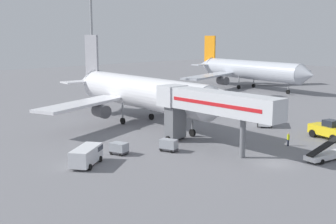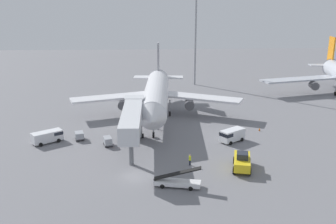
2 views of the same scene
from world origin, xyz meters
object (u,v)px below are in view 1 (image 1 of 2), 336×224
Objects in this scene: ground_crew_worker_foreground at (288,139)px; service_van_outer_right at (87,155)px; baggage_cart_mid_left at (169,145)px; safety_cone_alpha at (260,114)px; apron_light_mast at (91,4)px; pushback_tug at (329,130)px; jet_bridge at (208,104)px; airplane_background at (248,70)px; service_van_mid_center at (265,118)px; belt_loader_truck at (328,154)px; ground_crew_worker_midground at (175,124)px; airplane_at_gate at (139,92)px; baggage_cart_near_right at (119,148)px.

service_van_outer_right is at bearing 155.31° from ground_crew_worker_foreground.
service_van_outer_right is at bearing 168.67° from baggage_cart_mid_left.
apron_light_mast reaches higher than safety_cone_alpha.
jet_bridge is at bearing 153.51° from pushback_tug.
airplane_background is at bearing 22.87° from service_van_outer_right.
service_van_mid_center reaches higher than service_van_outer_right.
ground_crew_worker_midground is (-1.85, 23.80, 0.23)m from belt_loader_truck.
ground_crew_worker_foreground is at bearing -80.07° from airplane_at_gate.
airplane_at_gate is 21.35× the size of ground_crew_worker_midground.
pushback_tug is 2.54× the size of baggage_cart_near_right.
belt_loader_truck is at bearing -39.58° from service_van_outer_right.
belt_loader_truck is at bearing -49.25° from baggage_cart_near_right.
airplane_at_gate is 22.94m from safety_cone_alpha.
airplane_background is (49.34, 47.83, 4.35)m from belt_loader_truck.
jet_bridge reaches higher than pushback_tug.
pushback_tug reaches higher than baggage_cart_near_right.
ground_crew_worker_foreground is (13.40, -8.95, 0.09)m from baggage_cart_mid_left.
ground_crew_worker_foreground is (2.51, 6.78, 0.18)m from belt_loader_truck.
pushback_tug is at bearing -22.14° from service_van_outer_right.
service_van_outer_right is 9.33× the size of safety_cone_alpha.
service_van_mid_center is at bearing -2.66° from service_van_outer_right.
safety_cone_alpha is (39.55, 4.01, -0.91)m from service_van_outer_right.
baggage_cart_mid_left is 68.38m from airplane_background.
jet_bridge is at bearing -160.20° from safety_cone_alpha.
pushback_tug is at bearing -27.14° from baggage_cart_mid_left.
airplane_background is at bearing 25.15° from ground_crew_worker_midground.
pushback_tug is 0.13× the size of airplane_background.
belt_loader_truck is 68.77m from apron_light_mast.
ground_crew_worker_foreground is (18.83, -12.15, 0.14)m from baggage_cart_near_right.
airplane_at_gate is at bearing 129.43° from service_van_mid_center.
apron_light_mast is at bearing 66.32° from baggage_cart_mid_left.
belt_loader_truck is at bearing -64.29° from jet_bridge.
ground_crew_worker_foreground is (-7.62, 1.82, -0.34)m from pushback_tug.
service_van_outer_right is 2.33× the size of baggage_cart_near_right.
belt_loader_truck is 19.81m from service_van_mid_center.
service_van_outer_right is at bearing -168.91° from baggage_cart_near_right.
safety_cone_alpha is at bearing 5.79° from service_van_outer_right.
ground_crew_worker_midground is at bearing 122.46° from pushback_tug.
ground_crew_worker_foreground reaches higher than safety_cone_alpha.
airplane_background reaches higher than safety_cone_alpha.
airplane_at_gate is at bearing -163.15° from airplane_background.
jet_bridge reaches higher than service_van_outer_right.
airplane_background is at bearing 44.11° from belt_loader_truck.
belt_loader_truck reaches higher than baggage_cart_mid_left.
pushback_tug is 0.91× the size of belt_loader_truck.
jet_bridge is 15.47m from belt_loader_truck.
baggage_cart_mid_left is at bearing -151.95° from airplane_background.
apron_light_mast is at bearing 71.82° from jet_bridge.
pushback_tug reaches higher than ground_crew_worker_midground.
jet_bridge is 56.46m from apron_light_mast.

